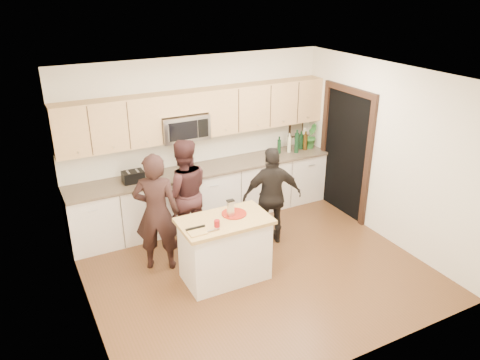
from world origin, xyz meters
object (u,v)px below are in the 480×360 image
island (225,249)px  woman_right (272,196)px  toaster (133,177)px  woman_left (156,213)px  woman_center (184,193)px

island → woman_right: bearing=27.9°
island → woman_right: woman_right is taller
toaster → woman_left: woman_left is taller
toaster → woman_center: (0.60, -0.54, -0.18)m
woman_left → woman_center: bearing=-115.9°
woman_left → woman_center: (0.57, 0.45, -0.01)m
woman_right → woman_left: bearing=12.7°
woman_right → island: bearing=44.3°
woman_left → woman_right: woman_left is taller
toaster → woman_right: 2.13m
island → toaster: bearing=114.3°
woman_center → toaster: bearing=-31.8°
toaster → woman_center: 0.83m
woman_left → woman_right: bearing=-158.3°
toaster → woman_left: 1.00m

